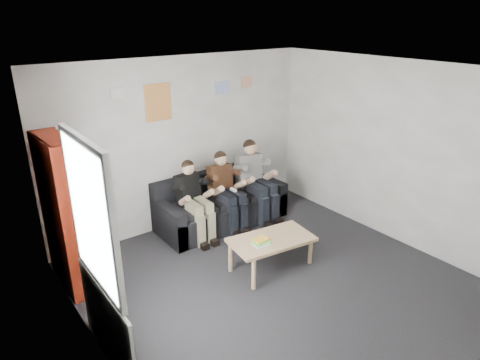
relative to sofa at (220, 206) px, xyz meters
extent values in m
plane|color=black|center=(-0.41, -2.09, -0.30)|extent=(5.00, 5.00, 0.00)
plane|color=white|center=(-0.41, -2.09, 2.40)|extent=(5.00, 5.00, 0.00)
plane|color=beige|center=(-0.41, 0.41, 1.05)|extent=(4.50, 0.00, 4.50)
plane|color=beige|center=(-2.66, -2.09, 1.05)|extent=(0.00, 5.00, 5.00)
plane|color=beige|center=(1.84, -2.09, 1.05)|extent=(0.00, 5.00, 5.00)
cube|color=black|center=(0.00, -0.04, -0.09)|extent=(2.14, 0.87, 0.41)
cube|color=black|center=(0.00, 0.30, 0.32)|extent=(2.14, 0.19, 0.42)
cube|color=black|center=(-0.98, -0.04, -0.01)|extent=(0.17, 0.87, 0.58)
cube|color=black|center=(0.98, -0.04, -0.01)|extent=(0.17, 0.87, 0.58)
cube|color=black|center=(0.00, -0.12, 0.16)|extent=(1.79, 0.60, 0.10)
cube|color=maroon|center=(-2.49, -0.30, 0.69)|extent=(0.30, 0.89, 1.97)
cube|color=tan|center=(-0.21, -1.54, 0.13)|extent=(1.12, 0.62, 0.04)
cylinder|color=tan|center=(-0.72, -1.79, -0.10)|extent=(0.06, 0.06, 0.40)
cylinder|color=tan|center=(0.29, -1.79, -0.10)|extent=(0.06, 0.06, 0.40)
cylinder|color=tan|center=(-0.72, -1.28, -0.10)|extent=(0.06, 0.06, 0.40)
cylinder|color=tan|center=(0.29, -1.28, -0.10)|extent=(0.06, 0.06, 0.40)
cube|color=white|center=(-0.44, -1.59, 0.16)|extent=(0.21, 0.16, 0.02)
cube|color=#64C446|center=(-0.42, -1.56, 0.18)|extent=(0.21, 0.16, 0.02)
cube|color=yellow|center=(-0.39, -1.53, 0.19)|extent=(0.21, 0.16, 0.02)
cube|color=black|center=(-0.60, 0.00, 0.45)|extent=(0.36, 0.26, 0.51)
sphere|color=tan|center=(-0.60, -0.04, 0.80)|extent=(0.20, 0.20, 0.20)
sphere|color=black|center=(-0.60, -0.02, 0.83)|extent=(0.19, 0.19, 0.19)
cube|color=gray|center=(-0.60, -0.27, 0.27)|extent=(0.32, 0.42, 0.14)
cube|color=gray|center=(-0.60, -0.47, -0.04)|extent=(0.31, 0.13, 0.50)
cube|color=black|center=(-0.60, -0.52, -0.25)|extent=(0.31, 0.23, 0.09)
cube|color=#492B18|center=(0.00, 0.00, 0.46)|extent=(0.37, 0.27, 0.53)
sphere|color=tan|center=(0.00, -0.04, 0.82)|extent=(0.21, 0.21, 0.21)
sphere|color=black|center=(0.00, -0.02, 0.86)|extent=(0.20, 0.20, 0.20)
cube|color=black|center=(0.00, -0.28, 0.27)|extent=(0.34, 0.43, 0.14)
cube|color=black|center=(0.00, -0.48, -0.04)|extent=(0.32, 0.13, 0.50)
cube|color=black|center=(0.00, -0.54, -0.25)|extent=(0.32, 0.24, 0.09)
cube|color=silver|center=(0.00, -0.37, 0.41)|extent=(0.04, 0.13, 0.04)
cube|color=white|center=(0.60, 0.01, 0.49)|extent=(0.42, 0.30, 0.59)
sphere|color=tan|center=(0.60, -0.03, 0.89)|extent=(0.23, 0.23, 0.23)
sphere|color=black|center=(0.60, -0.01, 0.93)|extent=(0.22, 0.22, 0.22)
cube|color=black|center=(0.60, -0.30, 0.28)|extent=(0.37, 0.48, 0.16)
cube|color=black|center=(0.60, -0.53, -0.04)|extent=(0.35, 0.15, 0.50)
cube|color=black|center=(0.60, -0.59, -0.25)|extent=(0.35, 0.27, 0.10)
cylinder|color=white|center=(-2.56, -2.17, 0.05)|extent=(0.06, 0.06, 0.60)
cylinder|color=white|center=(-2.56, -2.09, 0.05)|extent=(0.06, 0.06, 0.60)
cylinder|color=white|center=(-2.56, -2.01, 0.05)|extent=(0.06, 0.06, 0.60)
cylinder|color=white|center=(-2.56, -1.93, 0.05)|extent=(0.06, 0.06, 0.60)
cylinder|color=white|center=(-2.56, -1.85, 0.05)|extent=(0.06, 0.06, 0.60)
cylinder|color=white|center=(-2.56, -1.77, 0.05)|extent=(0.06, 0.06, 0.60)
cylinder|color=white|center=(-2.56, -1.69, 0.05)|extent=(0.06, 0.06, 0.60)
cylinder|color=white|center=(-2.56, -1.61, 0.05)|extent=(0.06, 0.06, 0.60)
cube|color=white|center=(-2.56, -1.89, -0.23)|extent=(0.10, 0.64, 0.04)
cube|color=white|center=(-2.56, -1.89, 0.33)|extent=(0.10, 0.64, 0.04)
cube|color=white|center=(-2.64, -1.89, 1.35)|extent=(0.02, 1.00, 1.30)
cube|color=silver|center=(-2.63, -1.89, 2.03)|extent=(0.05, 1.12, 0.06)
cube|color=silver|center=(-2.63, -1.89, 0.67)|extent=(0.05, 1.12, 0.06)
cube|color=silver|center=(-2.63, -1.89, 0.15)|extent=(0.03, 1.30, 0.90)
cube|color=gold|center=(-0.81, 0.39, 1.75)|extent=(0.42, 0.01, 0.55)
cube|color=#4078DC|center=(0.34, 0.39, 1.85)|extent=(0.25, 0.01, 0.20)
cube|color=#DC44B2|center=(0.84, 0.39, 1.90)|extent=(0.22, 0.01, 0.18)
cube|color=white|center=(-1.41, 0.39, 1.95)|extent=(0.20, 0.01, 0.14)
camera|label=1|loc=(-3.59, -5.33, 3.00)|focal=32.00mm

